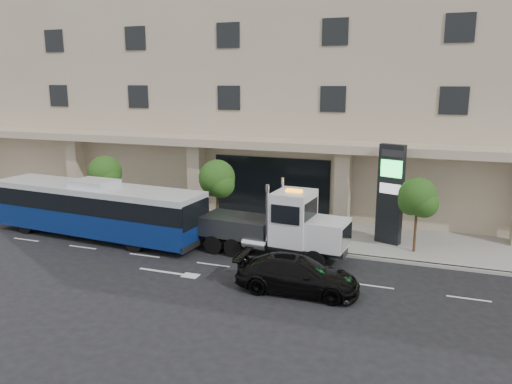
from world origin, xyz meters
TOP-DOWN VIEW (x-y plane):
  - ground at (0.00, 0.00)m, footprint 120.00×120.00m
  - sidewalk at (0.00, 5.00)m, footprint 120.00×6.00m
  - curb at (0.00, 2.00)m, footprint 120.00×0.30m
  - convention_center at (-0.00, 15.42)m, footprint 60.00×17.60m
  - tree_left at (-9.97, 3.59)m, footprint 2.27×2.20m
  - tree_mid at (-1.97, 3.59)m, footprint 2.28×2.20m
  - tree_right at (9.53, 3.59)m, footprint 2.10×2.00m
  - city_bus at (-8.37, 0.37)m, footprint 13.85×3.95m
  - tow_truck at (2.81, 0.71)m, footprint 9.02×2.86m
  - black_sedan at (4.88, -3.23)m, footprint 5.50×2.35m
  - signage_pylon at (8.03, 4.67)m, footprint 1.47×0.94m

SIDE VIEW (x-z plane):
  - ground at x=0.00m, z-range 0.00..0.00m
  - sidewalk at x=0.00m, z-range 0.00..0.15m
  - curb at x=0.00m, z-range 0.00..0.15m
  - black_sedan at x=4.88m, z-range 0.00..1.58m
  - tow_truck at x=2.81m, z-range -0.36..3.73m
  - city_bus at x=-8.37m, z-range 0.03..3.49m
  - signage_pylon at x=8.03m, z-range 0.20..5.79m
  - tree_right at x=9.53m, z-range 1.01..5.06m
  - tree_left at x=-9.97m, z-range 1.00..5.22m
  - tree_mid at x=-1.97m, z-range 1.07..5.45m
  - convention_center at x=0.00m, z-range -0.03..19.97m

